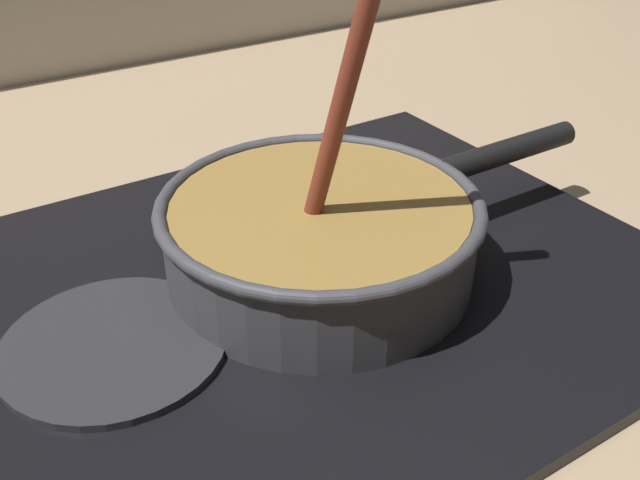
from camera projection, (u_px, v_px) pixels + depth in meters
name	position (u px, v px, depth m)	size (l,w,h in m)	color
hob_plate	(320.00, 280.00, 0.60)	(0.56, 0.48, 0.01)	black
burner_ring	(320.00, 269.00, 0.60)	(0.21, 0.21, 0.01)	#592D0C
spare_burner	(114.00, 345.00, 0.52)	(0.16, 0.16, 0.01)	#262628
cooking_pan	(322.00, 233.00, 0.58)	(0.41, 0.26, 0.31)	#38383D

